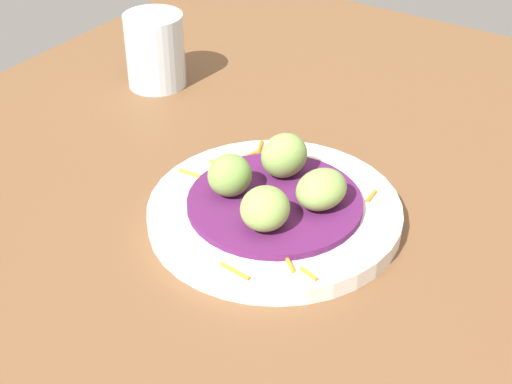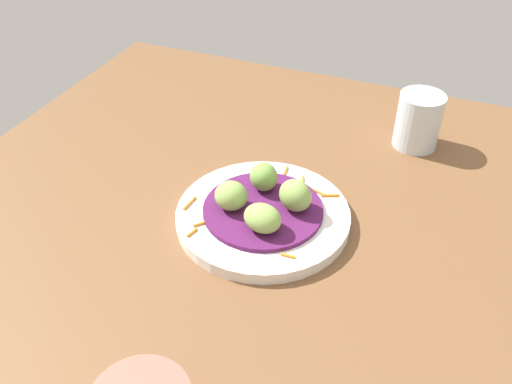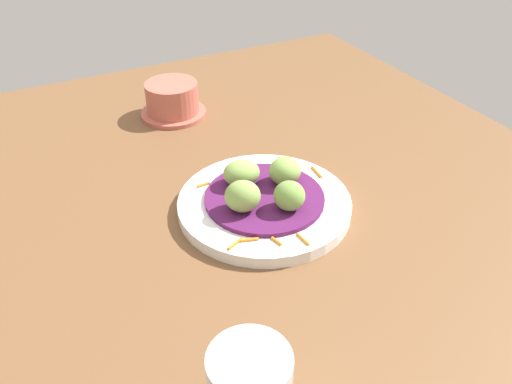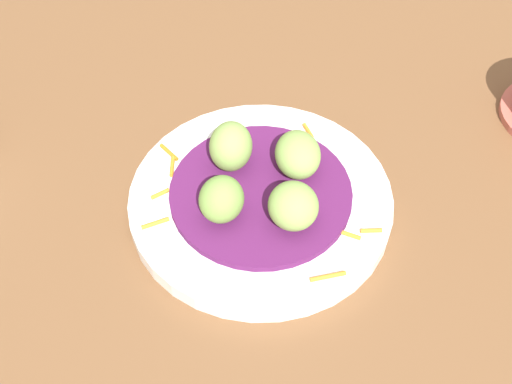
{
  "view_description": "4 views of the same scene",
  "coord_description": "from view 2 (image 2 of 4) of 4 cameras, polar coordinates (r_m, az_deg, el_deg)",
  "views": [
    {
      "loc": [
        55.28,
        26.49,
        47.89
      ],
      "look_at": [
        3.95,
        -7.41,
        5.33
      ],
      "focal_mm": 53.69,
      "sensor_mm": 36.0,
      "label": 1
    },
    {
      "loc": [
        -19.27,
        51.63,
        55.51
      ],
      "look_at": [
        4.9,
        -7.77,
        5.39
      ],
      "focal_mm": 39.08,
      "sensor_mm": 36.0,
      "label": 2
    },
    {
      "loc": [
        -26.58,
        -60.57,
        49.28
      ],
      "look_at": [
        1.83,
        -5.43,
        5.32
      ],
      "focal_mm": 37.31,
      "sensor_mm": 36.0,
      "label": 3
    },
    {
      "loc": [
        39.52,
        -18.47,
        51.0
      ],
      "look_at": [
        3.69,
        -6.51,
        5.3
      ],
      "focal_mm": 44.88,
      "sensor_mm": 36.0,
      "label": 4
    }
  ],
  "objects": [
    {
      "name": "table_surface",
      "position": [
        0.78,
        1.2,
        -6.69
      ],
      "size": [
        110.0,
        110.0,
        2.0
      ],
      "primitive_type": "cube",
      "color": "brown",
      "rests_on": "ground"
    },
    {
      "name": "main_plate",
      "position": [
        0.81,
        0.72,
        -2.48
      ],
      "size": [
        25.26,
        25.26,
        1.82
      ],
      "primitive_type": "cylinder",
      "color": "white",
      "rests_on": "table_surface"
    },
    {
      "name": "cabbage_bed",
      "position": [
        0.8,
        0.72,
        -1.8
      ],
      "size": [
        17.38,
        17.38,
        0.71
      ],
      "primitive_type": "cylinder",
      "color": "#51194C",
      "rests_on": "main_plate"
    },
    {
      "name": "carrot_garnish",
      "position": [
        0.81,
        0.63,
        -1.25
      ],
      "size": [
        20.26,
        20.75,
        0.4
      ],
      "color": "orange",
      "rests_on": "main_plate"
    },
    {
      "name": "guac_scoop_left",
      "position": [
        0.82,
        0.8,
        1.58
      ],
      "size": [
        5.94,
        5.88,
        4.35
      ],
      "primitive_type": "ellipsoid",
      "rotation": [
        0.0,
        0.0,
        2.49
      ],
      "color": "#759E47",
      "rests_on": "cabbage_bed"
    },
    {
      "name": "guac_scoop_center",
      "position": [
        0.79,
        -2.56,
        -0.38
      ],
      "size": [
        5.37,
        5.17,
        4.16
      ],
      "primitive_type": "ellipsoid",
      "rotation": [
        0.0,
        0.0,
        4.57
      ],
      "color": "#84A851",
      "rests_on": "cabbage_bed"
    },
    {
      "name": "guac_scoop_right",
      "position": [
        0.75,
        0.67,
        -2.69
      ],
      "size": [
        6.36,
        5.57,
        3.8
      ],
      "primitive_type": "ellipsoid",
      "rotation": [
        0.0,
        0.0,
        6.04
      ],
      "color": "#84A851",
      "rests_on": "cabbage_bed"
    },
    {
      "name": "guac_scoop_back",
      "position": [
        0.79,
        4.05,
        -0.36
      ],
      "size": [
        6.22,
        5.78,
        4.65
      ],
      "primitive_type": "ellipsoid",
      "rotation": [
        0.0,
        0.0,
        2.73
      ],
      "color": "#84A851",
      "rests_on": "cabbage_bed"
    },
    {
      "name": "water_glass",
      "position": [
        0.99,
        16.29,
        7.03
      ],
      "size": [
        7.64,
        7.64,
        9.59
      ],
      "primitive_type": "cylinder",
      "color": "silver",
      "rests_on": "table_surface"
    }
  ]
}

